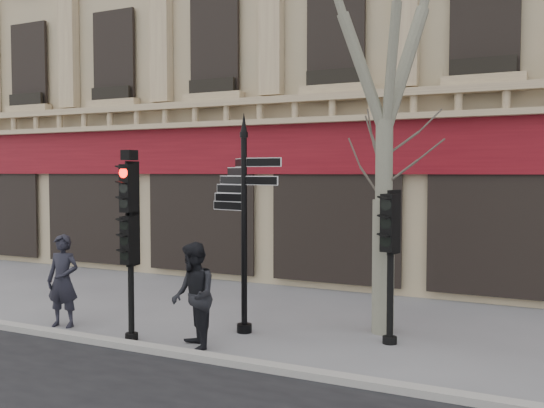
{
  "coord_description": "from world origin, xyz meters",
  "views": [
    {
      "loc": [
        5.24,
        -9.43,
        3.0
      ],
      "look_at": [
        0.33,
        0.6,
        2.41
      ],
      "focal_mm": 40.0,
      "sensor_mm": 36.0,
      "label": 1
    }
  ],
  "objects_px": {
    "pedestrian_b": "(193,296)",
    "traffic_signal_main": "(130,221)",
    "fingerpost": "(244,185)",
    "traffic_signal_secondary": "(391,239)",
    "pedestrian_a": "(63,281)"
  },
  "relations": [
    {
      "from": "pedestrian_b",
      "to": "traffic_signal_main",
      "type": "bearing_deg",
      "value": -134.21
    },
    {
      "from": "pedestrian_b",
      "to": "fingerpost",
      "type": "bearing_deg",
      "value": 124.79
    },
    {
      "from": "traffic_signal_secondary",
      "to": "pedestrian_b",
      "type": "relative_size",
      "value": 1.44
    },
    {
      "from": "pedestrian_a",
      "to": "pedestrian_b",
      "type": "relative_size",
      "value": 0.99
    },
    {
      "from": "traffic_signal_main",
      "to": "pedestrian_a",
      "type": "relative_size",
      "value": 1.89
    },
    {
      "from": "fingerpost",
      "to": "traffic_signal_secondary",
      "type": "bearing_deg",
      "value": 34.81
    },
    {
      "from": "fingerpost",
      "to": "traffic_signal_secondary",
      "type": "xyz_separation_m",
      "value": [
        2.64,
        0.47,
        -0.92
      ]
    },
    {
      "from": "fingerpost",
      "to": "pedestrian_a",
      "type": "relative_size",
      "value": 2.28
    },
    {
      "from": "traffic_signal_secondary",
      "to": "pedestrian_b",
      "type": "distance_m",
      "value": 3.53
    },
    {
      "from": "traffic_signal_secondary",
      "to": "fingerpost",
      "type": "bearing_deg",
      "value": -157.74
    },
    {
      "from": "traffic_signal_main",
      "to": "pedestrian_a",
      "type": "height_order",
      "value": "traffic_signal_main"
    },
    {
      "from": "traffic_signal_secondary",
      "to": "traffic_signal_main",
      "type": "bearing_deg",
      "value": -144.72
    },
    {
      "from": "traffic_signal_main",
      "to": "pedestrian_b",
      "type": "distance_m",
      "value": 1.8
    },
    {
      "from": "traffic_signal_main",
      "to": "traffic_signal_secondary",
      "type": "relative_size",
      "value": 1.29
    },
    {
      "from": "pedestrian_a",
      "to": "pedestrian_b",
      "type": "bearing_deg",
      "value": -14.97
    }
  ]
}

